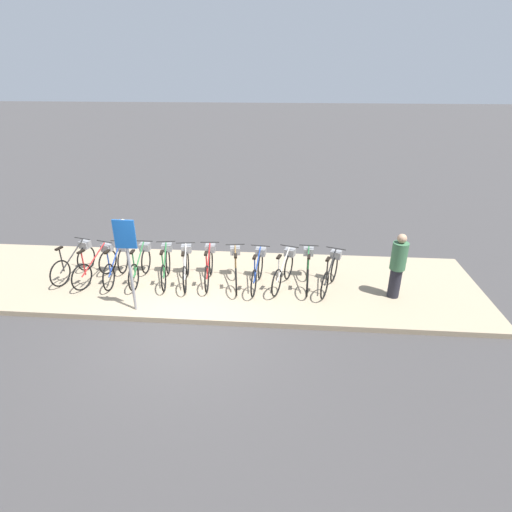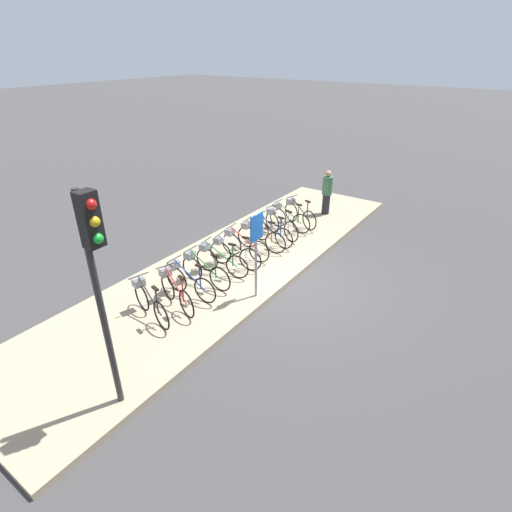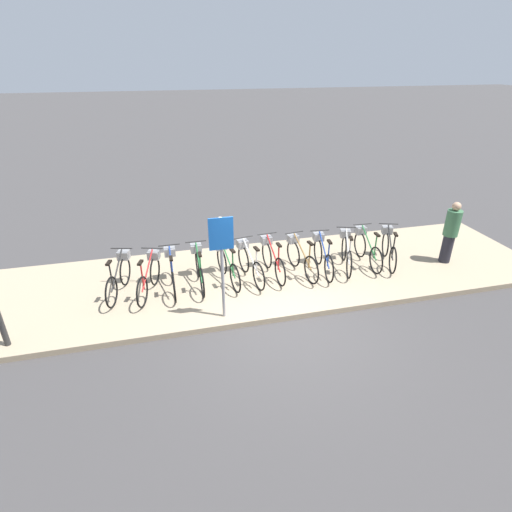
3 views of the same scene
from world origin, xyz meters
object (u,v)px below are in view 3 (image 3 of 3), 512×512
parked_bicycle_7 (300,256)px  parked_bicycle_11 (389,246)px  parked_bicycle_5 (249,261)px  parked_bicycle_10 (366,247)px  parked_bicycle_0 (119,275)px  parked_bicycle_8 (322,254)px  parked_bicycle_9 (346,250)px  parked_bicycle_2 (172,271)px  parked_bicycle_3 (199,267)px  pedestrian (451,232)px  sign_post (222,251)px  parked_bicycle_6 (272,257)px  parked_bicycle_4 (227,263)px  parked_bicycle_1 (150,274)px

parked_bicycle_7 → parked_bicycle_11: same height
parked_bicycle_5 → parked_bicycle_10: (2.91, 0.07, 0.00)m
parked_bicycle_0 → parked_bicycle_5: 2.78m
parked_bicycle_8 → parked_bicycle_9: 0.62m
parked_bicycle_2 → parked_bicycle_3: bearing=4.1°
parked_bicycle_3 → parked_bicycle_11: size_ratio=1.05×
parked_bicycle_8 → pedestrian: 3.14m
parked_bicycle_2 → sign_post: size_ratio=0.74×
parked_bicycle_9 → parked_bicycle_2: bearing=-179.7°
parked_bicycle_11 → pedestrian: size_ratio=0.95×
parked_bicycle_2 → parked_bicycle_6: size_ratio=1.00×
parked_bicycle_2 → parked_bicycle_9: size_ratio=1.04×
parked_bicycle_4 → sign_post: 1.72m
parked_bicycle_5 → parked_bicycle_6: same height
parked_bicycle_11 → parked_bicycle_7: bearing=179.3°
parked_bicycle_5 → parked_bicycle_11: size_ratio=1.04×
parked_bicycle_4 → parked_bicycle_10: 3.41m
parked_bicycle_5 → parked_bicycle_7: bearing=-0.3°
parked_bicycle_2 → pedestrian: pedestrian is taller
parked_bicycle_6 → parked_bicycle_10: bearing=-0.0°
parked_bicycle_1 → parked_bicycle_10: bearing=1.7°
parked_bicycle_8 → parked_bicycle_4: bearing=178.1°
parked_bicycle_3 → parked_bicycle_6: same height
parked_bicycle_5 → parked_bicycle_6: 0.55m
parked_bicycle_5 → pedestrian: size_ratio=0.99×
parked_bicycle_10 → parked_bicycle_11: 0.54m
parked_bicycle_10 → parked_bicycle_9: bearing=-172.9°
parked_bicycle_0 → parked_bicycle_6: bearing=0.2°
parked_bicycle_1 → parked_bicycle_5: same height
parked_bicycle_2 → parked_bicycle_10: size_ratio=1.00×
pedestrian → sign_post: sign_post is taller
parked_bicycle_2 → parked_bicycle_4: size_ratio=1.01×
parked_bicycle_5 → parked_bicycle_7: size_ratio=1.00×
parked_bicycle_0 → parked_bicycle_1: (0.62, -0.14, 0.00)m
parked_bicycle_9 → sign_post: size_ratio=0.71×
parked_bicycle_6 → parked_bicycle_7: same height
parked_bicycle_4 → parked_bicycle_5: same height
parked_bicycle_7 → parked_bicycle_4: bearing=178.5°
parked_bicycle_8 → parked_bicycle_0: bearing=178.7°
parked_bicycle_5 → parked_bicycle_6: bearing=7.8°
parked_bicycle_7 → parked_bicycle_10: 1.71m
parked_bicycle_0 → pedestrian: (7.62, -0.40, 0.37)m
parked_bicycle_3 → parked_bicycle_7: (2.32, -0.03, 0.00)m
parked_bicycle_7 → pedestrian: pedestrian is taller
parked_bicycle_5 → parked_bicycle_9: bearing=0.1°
parked_bicycle_4 → parked_bicycle_10: same height
parked_bicycle_1 → sign_post: size_ratio=0.71×
parked_bicycle_0 → parked_bicycle_4: bearing=-0.7°
parked_bicycle_1 → sign_post: bearing=-43.0°
parked_bicycle_3 → parked_bicycle_9: (3.47, -0.02, 0.00)m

